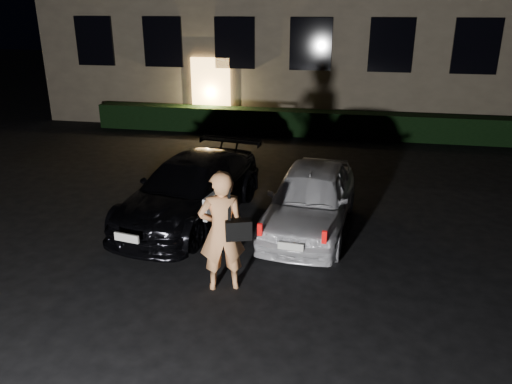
# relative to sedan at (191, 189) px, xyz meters

# --- Properties ---
(ground) EXTENTS (80.00, 80.00, 0.00)m
(ground) POSITION_rel_sedan_xyz_m (1.68, -2.91, -0.64)
(ground) COLOR black
(ground) RESTS_ON ground
(hedge) EXTENTS (15.00, 0.70, 0.85)m
(hedge) POSITION_rel_sedan_xyz_m (1.68, 7.59, -0.22)
(hedge) COLOR black
(hedge) RESTS_ON ground
(sedan) EXTENTS (2.53, 4.65, 1.28)m
(sedan) POSITION_rel_sedan_xyz_m (0.00, 0.00, 0.00)
(sedan) COLOR black
(sedan) RESTS_ON ground
(hatch) EXTENTS (1.85, 3.93, 1.30)m
(hatch) POSITION_rel_sedan_xyz_m (2.49, -0.05, 0.01)
(hatch) COLOR silver
(hatch) RESTS_ON ground
(man) EXTENTS (0.91, 0.68, 1.96)m
(man) POSITION_rel_sedan_xyz_m (1.35, -2.56, 0.34)
(man) COLOR #E29459
(man) RESTS_ON ground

